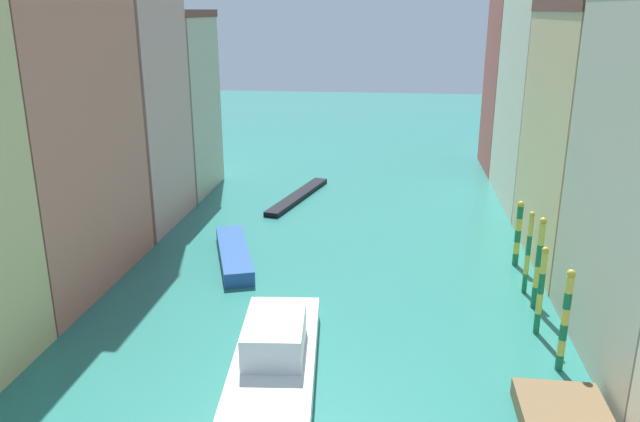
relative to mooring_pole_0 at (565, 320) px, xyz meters
The scene contains 15 objects.
ground_plane 17.37m from the mooring_pole_0, 127.35° to the left, with size 154.00×154.00×0.00m, color #28756B.
building_left_1 26.58m from the mooring_pole_0, 166.86° to the left, with size 6.29×11.97×17.48m.
building_left_2 31.14m from the mooring_pole_0, 147.03° to the left, with size 6.29×8.37×21.81m.
building_left_3 35.44m from the mooring_pole_0, 135.65° to the left, with size 6.29×7.72×14.27m.
building_right_2 14.62m from the mooring_pole_0, 72.03° to the left, with size 6.29×11.70×14.93m.
building_right_3 26.39m from the mooring_pole_0, 80.37° to the left, with size 6.29×12.00×20.22m.
building_right_4 36.50m from the mooring_pole_0, 83.18° to the left, with size 6.29×8.60×21.56m.
mooring_pole_0 is the anchor object (origin of this frame).
mooring_pole_1 3.11m from the mooring_pole_0, 95.54° to the left, with size 0.30×0.30×4.25m.
mooring_pole_2 5.78m from the mooring_pole_0, 88.92° to the left, with size 0.34×0.34×4.75m.
mooring_pole_3 7.52m from the mooring_pole_0, 90.37° to the left, with size 0.28×0.28×4.49m.
mooring_pole_4 11.34m from the mooring_pole_0, 89.34° to the left, with size 0.37×0.37×3.90m.
vaporetto_white 11.84m from the mooring_pole_0, behind, with size 4.16×10.12×2.41m.
gondola_black 27.46m from the mooring_pole_0, 122.26° to the left, with size 3.51×10.36×0.37m.
motorboat_0 19.25m from the mooring_pole_0, 148.78° to the left, with size 4.15×8.03×0.84m.
Camera 1 is at (3.40, -12.95, 14.23)m, focal length 35.13 mm.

